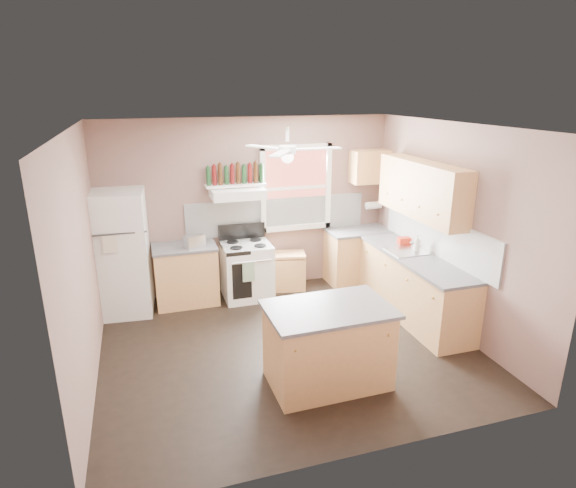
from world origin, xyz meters
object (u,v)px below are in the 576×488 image
object	(u,v)px
stove	(247,271)
cart	(288,273)
refrigerator	(121,253)
toaster	(194,241)
island	(328,347)

from	to	relation	value
stove	cart	bearing A→B (deg)	10.66
refrigerator	cart	world-z (taller)	refrigerator
refrigerator	stove	size ratio (longest dim) A/B	2.07
refrigerator	toaster	bearing A→B (deg)	0.78
toaster	cart	size ratio (longest dim) A/B	0.52
toaster	island	world-z (taller)	toaster
island	stove	bearing A→B (deg)	96.60
refrigerator	toaster	xyz separation A→B (m)	(1.02, -0.07, 0.10)
stove	island	xyz separation A→B (m)	(0.34, -2.49, 0.00)
toaster	cart	distance (m)	1.64
stove	cart	distance (m)	0.73
refrigerator	island	size ratio (longest dim) A/B	1.42
stove	cart	xyz separation A→B (m)	(0.70, 0.13, -0.16)
refrigerator	stove	xyz separation A→B (m)	(1.79, -0.04, -0.46)
refrigerator	island	bearing A→B (deg)	-45.14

